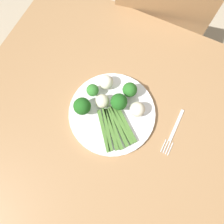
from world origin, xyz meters
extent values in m
cube|color=#B7A88E|center=(0.00, 0.00, -0.01)|extent=(6.00, 6.00, 0.02)
cube|color=#9E754C|center=(0.00, 0.00, 0.72)|extent=(1.15, 0.96, 0.04)
cylinder|color=#9E754C|center=(0.51, -0.42, 0.35)|extent=(0.07, 0.07, 0.70)
cube|color=#9E754C|center=(0.12, -0.70, 0.46)|extent=(0.47, 0.47, 0.02)
cube|color=#9E754C|center=(0.08, -0.52, 0.67)|extent=(0.38, 0.11, 0.40)
cylinder|color=#9E754C|center=(-0.01, -0.90, 0.23)|extent=(0.04, 0.04, 0.45)
cylinder|color=#9E754C|center=(0.32, -0.83, 0.23)|extent=(0.04, 0.04, 0.45)
cylinder|color=#9E754C|center=(-0.08, -0.57, 0.23)|extent=(0.04, 0.04, 0.45)
cylinder|color=#9E754C|center=(0.25, -0.50, 0.23)|extent=(0.04, 0.04, 0.45)
cylinder|color=white|center=(0.08, -0.05, 0.75)|extent=(0.29, 0.29, 0.01)
cube|color=#47752D|center=(0.08, 0.02, 0.76)|extent=(0.10, 0.12, 0.01)
cube|color=#47752D|center=(0.07, 0.01, 0.76)|extent=(0.09, 0.12, 0.01)
cube|color=#47752D|center=(0.06, 0.01, 0.76)|extent=(0.10, 0.11, 0.01)
cube|color=#47752D|center=(0.05, 0.00, 0.76)|extent=(0.11, 0.11, 0.01)
cube|color=#47752D|center=(0.04, -0.01, 0.76)|extent=(0.11, 0.10, 0.01)
cube|color=#47752D|center=(0.03, -0.02, 0.76)|extent=(0.12, 0.10, 0.01)
cube|color=#47752D|center=(0.02, -0.03, 0.76)|extent=(0.12, 0.10, 0.01)
cylinder|color=#568E33|center=(0.06, -0.13, 0.76)|extent=(0.02, 0.02, 0.02)
sphere|color=#286B23|center=(0.06, -0.13, 0.79)|extent=(0.05, 0.05, 0.05)
cylinder|color=#4C7F2B|center=(0.17, -0.01, 0.76)|extent=(0.02, 0.02, 0.02)
sphere|color=#1E5B1C|center=(0.17, -0.01, 0.79)|extent=(0.06, 0.06, 0.06)
cylinder|color=#4C7F2B|center=(0.07, -0.08, 0.76)|extent=(0.02, 0.02, 0.02)
sphere|color=#1E5B1C|center=(0.07, -0.08, 0.79)|extent=(0.05, 0.05, 0.05)
cylinder|color=#609E3D|center=(0.17, -0.08, 0.76)|extent=(0.01, 0.01, 0.01)
sphere|color=#337A2D|center=(0.17, -0.08, 0.78)|extent=(0.04, 0.04, 0.04)
sphere|color=beige|center=(0.12, -0.06, 0.78)|extent=(0.05, 0.05, 0.05)
sphere|color=silver|center=(0.01, -0.09, 0.78)|extent=(0.05, 0.05, 0.05)
sphere|color=white|center=(0.14, -0.13, 0.78)|extent=(0.05, 0.05, 0.05)
cube|color=silver|center=(-0.13, -0.10, 0.74)|extent=(0.01, 0.12, 0.00)
cube|color=silver|center=(-0.12, -0.02, 0.74)|extent=(0.00, 0.05, 0.00)
cube|color=silver|center=(-0.13, -0.02, 0.74)|extent=(0.00, 0.05, 0.00)
cube|color=silver|center=(-0.13, -0.02, 0.74)|extent=(0.00, 0.05, 0.00)
cube|color=silver|center=(-0.14, -0.02, 0.74)|extent=(0.00, 0.05, 0.00)
camera|label=1|loc=(-0.01, 0.15, 1.46)|focal=35.38mm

